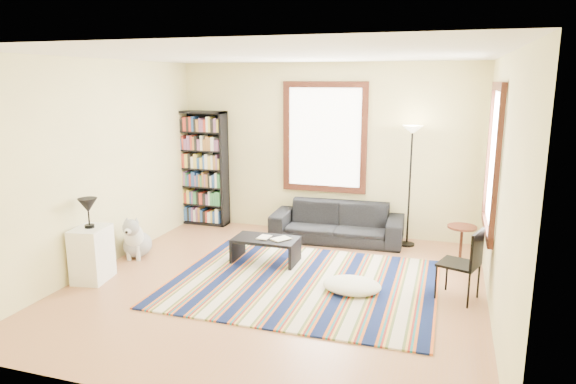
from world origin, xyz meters
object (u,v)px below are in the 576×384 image
(floor_lamp, at_px, (410,187))
(coffee_table, at_px, (266,250))
(side_table, at_px, (461,245))
(folding_chair, at_px, (459,264))
(bookshelf, at_px, (202,168))
(white_cabinet, at_px, (92,254))
(floor_cushion, at_px, (352,285))
(dog, at_px, (137,236))
(sofa, at_px, (337,222))

(floor_lamp, bearing_deg, coffee_table, -142.55)
(floor_lamp, relative_size, side_table, 3.44)
(side_table, distance_m, folding_chair, 1.29)
(bookshelf, bearing_deg, white_cabinet, -92.66)
(white_cabinet, bearing_deg, folding_chair, 1.16)
(white_cabinet, bearing_deg, floor_cushion, 1.62)
(bookshelf, bearing_deg, side_table, -9.77)
(folding_chair, xyz_separation_m, white_cabinet, (-4.45, -0.81, -0.08))
(bookshelf, height_order, dog, bookshelf)
(bookshelf, height_order, floor_lamp, bookshelf)
(sofa, xyz_separation_m, dog, (-2.60, -1.62, 0.00))
(floor_cushion, xyz_separation_m, white_cabinet, (-3.24, -0.62, 0.26))
(floor_lamp, height_order, white_cabinet, floor_lamp)
(bookshelf, bearing_deg, floor_cushion, -35.62)
(dog, bearing_deg, side_table, 1.27)
(bookshelf, height_order, coffee_table, bookshelf)
(floor_cushion, relative_size, floor_lamp, 0.38)
(bookshelf, bearing_deg, dog, -93.27)
(coffee_table, xyz_separation_m, floor_cushion, (1.35, -0.66, -0.09))
(coffee_table, distance_m, floor_lamp, 2.42)
(dog, bearing_deg, folding_chair, -14.88)
(coffee_table, xyz_separation_m, white_cabinet, (-1.89, -1.28, 0.17))
(floor_cushion, height_order, floor_lamp, floor_lamp)
(sofa, relative_size, coffee_table, 2.30)
(side_table, xyz_separation_m, folding_chair, (-0.05, -1.28, 0.16))
(side_table, bearing_deg, floor_lamp, 143.33)
(bookshelf, distance_m, folding_chair, 4.81)
(sofa, distance_m, white_cabinet, 3.68)
(white_cabinet, height_order, dog, white_cabinet)
(sofa, bearing_deg, folding_chair, -46.59)
(coffee_table, bearing_deg, floor_lamp, 37.45)
(dog, bearing_deg, sofa, 18.92)
(sofa, bearing_deg, bookshelf, 171.28)
(floor_cushion, relative_size, dog, 1.18)
(folding_chair, bearing_deg, side_table, 106.82)
(bookshelf, distance_m, dog, 2.02)
(sofa, distance_m, folding_chair, 2.54)
(sofa, xyz_separation_m, floor_lamp, (1.09, 0.10, 0.63))
(bookshelf, distance_m, floor_cushion, 3.93)
(bookshelf, relative_size, dog, 3.30)
(floor_cushion, bearing_deg, sofa, 107.50)
(sofa, distance_m, bookshelf, 2.60)
(folding_chair, bearing_deg, floor_cushion, -151.86)
(bookshelf, distance_m, white_cabinet, 2.92)
(floor_cushion, bearing_deg, dog, 174.00)
(floor_lamp, bearing_deg, folding_chair, -68.57)
(coffee_table, relative_size, white_cabinet, 1.29)
(floor_lamp, bearing_deg, white_cabinet, -144.26)
(sofa, distance_m, dog, 3.06)
(floor_cushion, bearing_deg, coffee_table, 153.98)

